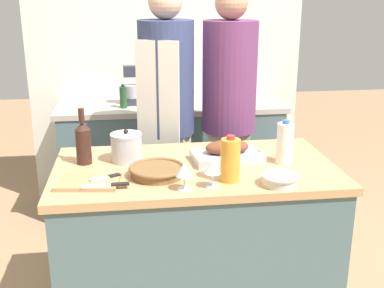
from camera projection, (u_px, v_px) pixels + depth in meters
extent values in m
cube|color=#4C666B|center=(195.00, 247.00, 2.60)|extent=(1.39, 0.76, 0.85)
cube|color=tan|center=(195.00, 169.00, 2.46)|extent=(1.43, 0.79, 0.04)
cube|color=#4C666B|center=(171.00, 160.00, 3.91)|extent=(1.70, 0.58, 0.87)
cube|color=#ADA393|center=(171.00, 106.00, 3.78)|extent=(1.76, 0.60, 0.04)
cube|color=silver|center=(166.00, 50.00, 3.99)|extent=(2.26, 0.10, 2.55)
cube|color=#BCBCC1|center=(227.00, 157.00, 2.52)|extent=(0.38, 0.24, 0.04)
ellipsoid|color=brown|center=(227.00, 147.00, 2.51)|extent=(0.24, 0.15, 0.08)
cylinder|color=brown|center=(157.00, 172.00, 2.32)|extent=(0.25, 0.25, 0.04)
torus|color=brown|center=(157.00, 168.00, 2.31)|extent=(0.27, 0.27, 0.02)
cube|color=#AD7F51|center=(88.00, 182.00, 2.23)|extent=(0.31, 0.24, 0.02)
cylinder|color=#B7B7BC|center=(127.00, 148.00, 2.51)|extent=(0.16, 0.16, 0.14)
cylinder|color=#B7B7BC|center=(126.00, 135.00, 2.49)|extent=(0.16, 0.16, 0.01)
sphere|color=black|center=(126.00, 131.00, 2.48)|extent=(0.02, 0.02, 0.02)
cylinder|color=beige|center=(280.00, 180.00, 2.21)|extent=(0.16, 0.16, 0.04)
torus|color=beige|center=(280.00, 176.00, 2.20)|extent=(0.18, 0.18, 0.02)
cylinder|color=orange|center=(230.00, 160.00, 2.23)|extent=(0.09, 0.09, 0.20)
cylinder|color=red|center=(231.00, 137.00, 2.20)|extent=(0.04, 0.04, 0.02)
cylinder|color=white|center=(285.00, 143.00, 2.47)|extent=(0.09, 0.09, 0.21)
cylinder|color=#3360B2|center=(286.00, 122.00, 2.44)|extent=(0.04, 0.04, 0.02)
cylinder|color=#381E19|center=(84.00, 147.00, 2.47)|extent=(0.08, 0.08, 0.18)
cone|color=#381E19|center=(82.00, 126.00, 2.43)|extent=(0.08, 0.08, 0.04)
cylinder|color=#381E19|center=(81.00, 116.00, 2.42)|extent=(0.03, 0.03, 0.08)
cylinder|color=silver|center=(212.00, 186.00, 2.19)|extent=(0.06, 0.06, 0.00)
cylinder|color=silver|center=(212.00, 180.00, 2.18)|extent=(0.01, 0.01, 0.06)
cone|color=silver|center=(213.00, 167.00, 2.16)|extent=(0.08, 0.08, 0.06)
cylinder|color=silver|center=(184.00, 189.00, 2.16)|extent=(0.06, 0.06, 0.00)
cylinder|color=silver|center=(184.00, 182.00, 2.15)|extent=(0.01, 0.01, 0.06)
cone|color=silver|center=(184.00, 169.00, 2.13)|extent=(0.08, 0.08, 0.06)
cube|color=#B7B7BC|center=(96.00, 186.00, 2.15)|extent=(0.13, 0.04, 0.01)
cube|color=black|center=(120.00, 184.00, 2.17)|extent=(0.08, 0.03, 0.01)
cube|color=#B7B7BC|center=(99.00, 179.00, 2.23)|extent=(0.10, 0.07, 0.01)
cube|color=black|center=(114.00, 175.00, 2.27)|extent=(0.06, 0.05, 0.01)
cube|color=#333842|center=(136.00, 101.00, 3.74)|extent=(0.18, 0.14, 0.05)
cylinder|color=#B7B7BC|center=(132.00, 91.00, 3.71)|extent=(0.13, 0.13, 0.10)
cube|color=#333842|center=(143.00, 87.00, 3.71)|extent=(0.05, 0.08, 0.16)
cube|color=#333842|center=(135.00, 71.00, 3.67)|extent=(0.17, 0.08, 0.08)
cylinder|color=#234C28|center=(123.00, 97.00, 3.60)|extent=(0.05, 0.05, 0.16)
cylinder|color=black|center=(123.00, 86.00, 3.57)|extent=(0.02, 0.02, 0.02)
cylinder|color=#B28E2D|center=(223.00, 91.00, 3.79)|extent=(0.06, 0.06, 0.18)
cylinder|color=black|center=(223.00, 78.00, 3.76)|extent=(0.03, 0.03, 0.02)
cube|color=beige|center=(168.00, 192.00, 3.29)|extent=(0.33, 0.29, 0.86)
cylinder|color=navy|center=(166.00, 78.00, 3.05)|extent=(0.35, 0.35, 0.72)
sphere|color=#DBAD89|center=(165.00, 2.00, 2.91)|extent=(0.21, 0.21, 0.21)
cube|color=silver|center=(158.00, 115.00, 2.96)|extent=(0.26, 0.12, 0.91)
cube|color=beige|center=(227.00, 189.00, 3.36)|extent=(0.31, 0.24, 0.86)
cylinder|color=#663360|center=(230.00, 77.00, 3.12)|extent=(0.35, 0.35, 0.71)
sphere|color=tan|center=(231.00, 3.00, 2.98)|extent=(0.21, 0.21, 0.21)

